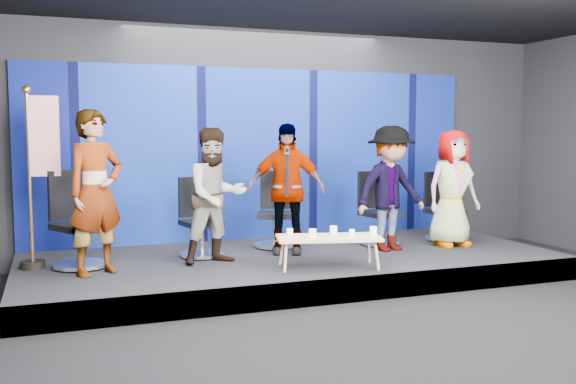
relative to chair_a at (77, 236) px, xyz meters
The scene contains 21 objects.
ground 3.86m from the chair_a, 43.98° to the right, with size 10.00×10.00×0.00m, color black.
room_walls 4.18m from the chair_a, 43.98° to the right, with size 10.02×8.02×3.51m.
riser 2.79m from the chair_a, ahead, with size 7.00×3.00×0.30m, color black.
backdrop 3.17m from the chair_a, 25.70° to the left, with size 7.00×0.08×2.60m, color #060A4C.
chair_a is the anchor object (origin of this frame).
panelist_a 0.76m from the chair_a, 67.15° to the right, with size 0.69×0.46×1.90m, color black.
chair_b 1.56m from the chair_a, ahead, with size 0.69×0.69×1.05m.
panelist_b 1.74m from the chair_a, 11.22° to the right, with size 0.82×0.64×1.69m, color black.
chair_c 2.75m from the chair_a, 10.09° to the left, with size 0.79×0.79×1.08m.
panelist_c 2.73m from the chair_a, ahead, with size 1.03×0.43×1.76m, color black.
chair_d 4.19m from the chair_a, ahead, with size 0.70×0.70×1.07m.
panelist_d 4.15m from the chair_a, ahead, with size 1.12×0.64×1.73m, color black.
chair_e 5.29m from the chair_a, ahead, with size 0.60×0.60×1.03m.
panelist_e 5.15m from the chair_a, ahead, with size 0.82×0.53×1.67m, color black.
coffee_table 3.05m from the chair_a, 20.58° to the right, with size 1.34×0.82×0.38m.
mug_a 2.58m from the chair_a, 20.31° to the right, with size 0.08×0.08×0.09m, color white.
mug_b 2.85m from the chair_a, 22.98° to the right, with size 0.09×0.09×0.11m, color white.
mug_c 3.12m from the chair_a, 18.24° to the right, with size 0.09×0.09×0.11m, color white.
mug_d 3.33m from the chair_a, 20.81° to the right, with size 0.07×0.07×0.09m, color white.
mug_e 3.60m from the chair_a, 19.23° to the right, with size 0.09×0.09×0.11m, color white.
flag_stand 0.88m from the chair_a, 164.81° to the left, with size 0.50×0.29×2.19m.
Camera 1 is at (-3.00, -5.45, 1.94)m, focal length 40.00 mm.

